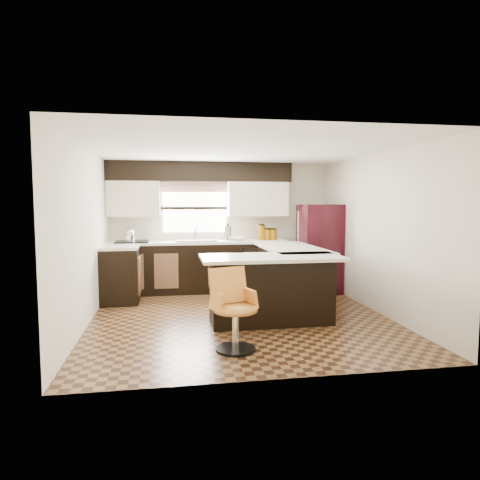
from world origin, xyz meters
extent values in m
plane|color=#49301A|center=(0.00, 0.00, 0.00)|extent=(4.40, 4.40, 0.00)
plane|color=silver|center=(0.00, 0.00, 2.40)|extent=(4.40, 4.40, 0.00)
plane|color=beige|center=(0.00, 2.20, 1.20)|extent=(4.40, 0.00, 4.40)
plane|color=beige|center=(0.00, -2.20, 1.20)|extent=(4.40, 0.00, 4.40)
plane|color=beige|center=(-2.10, 0.00, 1.20)|extent=(0.00, 4.40, 4.40)
plane|color=beige|center=(2.10, 0.00, 1.20)|extent=(0.00, 4.40, 4.40)
cube|color=black|center=(-0.45, 1.90, 0.45)|extent=(3.30, 0.60, 0.90)
cube|color=black|center=(-1.80, 1.25, 0.45)|extent=(0.60, 0.70, 0.90)
cube|color=silver|center=(-0.45, 1.90, 0.92)|extent=(3.30, 0.60, 0.04)
cube|color=silver|center=(-1.80, 1.25, 0.92)|extent=(0.60, 0.70, 0.04)
cube|color=black|center=(-0.40, 2.03, 2.22)|extent=(3.40, 0.35, 0.36)
cube|color=beige|center=(-1.62, 2.03, 1.72)|extent=(0.94, 0.35, 0.64)
cube|color=beige|center=(0.68, 2.03, 1.72)|extent=(1.14, 0.35, 0.64)
cube|color=white|center=(-0.50, 2.18, 1.55)|extent=(1.20, 0.02, 0.90)
cube|color=#D19B93|center=(-0.50, 2.14, 1.94)|extent=(1.30, 0.06, 0.18)
cube|color=#B2B2B7|center=(-0.50, 1.88, 0.96)|extent=(0.75, 0.45, 0.03)
cube|color=black|center=(0.55, 1.61, 0.43)|extent=(0.58, 0.03, 0.78)
cube|color=black|center=(-1.65, 1.88, 0.96)|extent=(0.58, 0.50, 0.02)
cube|color=black|center=(0.90, 0.62, 0.45)|extent=(0.60, 1.95, 0.90)
cube|color=black|center=(0.38, -0.35, 0.45)|extent=(1.65, 0.60, 0.90)
cube|color=silver|center=(0.95, 0.62, 0.92)|extent=(0.84, 1.95, 0.04)
cube|color=silver|center=(0.35, -0.44, 0.92)|extent=(1.89, 0.84, 0.04)
cube|color=black|center=(1.73, 1.49, 0.81)|extent=(0.70, 0.67, 1.62)
cylinder|color=silver|center=(0.08, 1.90, 1.09)|extent=(0.15, 0.15, 0.28)
imported|color=white|center=(0.27, 1.90, 0.98)|extent=(0.36, 0.36, 0.07)
cylinder|color=#7E5106|center=(0.74, 1.92, 1.08)|extent=(0.14, 0.14, 0.28)
cylinder|color=#7E5106|center=(0.85, 1.92, 1.04)|extent=(0.13, 0.13, 0.20)
cylinder|color=#7E5106|center=(0.96, 1.92, 1.04)|extent=(0.14, 0.14, 0.19)
camera|label=1|loc=(-1.00, -5.98, 1.67)|focal=32.00mm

